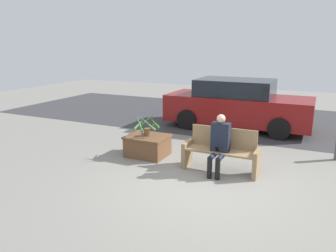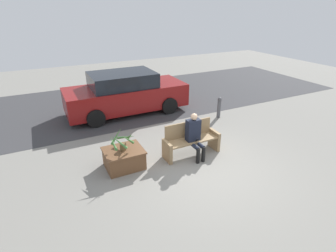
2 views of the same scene
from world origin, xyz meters
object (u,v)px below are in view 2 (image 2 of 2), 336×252
object	(u,v)px
parked_car	(126,93)
bollard_post	(219,107)
bench	(191,140)
potted_plant	(122,141)
person_seated	(195,134)
planter_box	(124,158)

from	to	relation	value
parked_car	bollard_post	size ratio (longest dim) A/B	5.79
bench	potted_plant	bearing A→B (deg)	174.66
bench	parked_car	bearing A→B (deg)	98.85
parked_car	bollard_post	world-z (taller)	parked_car
bench	potted_plant	size ratio (longest dim) A/B	2.31
person_seated	bollard_post	world-z (taller)	person_seated
planter_box	potted_plant	xyz separation A→B (m)	(-0.00, 0.00, 0.50)
bench	parked_car	world-z (taller)	parked_car
bench	bollard_post	xyz separation A→B (m)	(2.33, 1.82, -0.02)
potted_plant	parked_car	bearing A→B (deg)	70.70
parked_car	person_seated	bearing A→B (deg)	-81.53
person_seated	parked_car	bearing A→B (deg)	98.47
planter_box	potted_plant	distance (m)	0.50
bollard_post	bench	bearing A→B (deg)	-141.92
bench	planter_box	xyz separation A→B (m)	(-1.91, 0.17, -0.16)
potted_plant	bollard_post	size ratio (longest dim) A/B	0.89
potted_plant	bollard_post	distance (m)	4.56
bench	planter_box	world-z (taller)	bench
person_seated	parked_car	size ratio (longest dim) A/B	0.28
potted_plant	bollard_post	bearing A→B (deg)	21.21
bench	person_seated	size ratio (longest dim) A/B	1.28
bench	parked_car	xyz separation A→B (m)	(-0.61, 3.90, 0.34)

